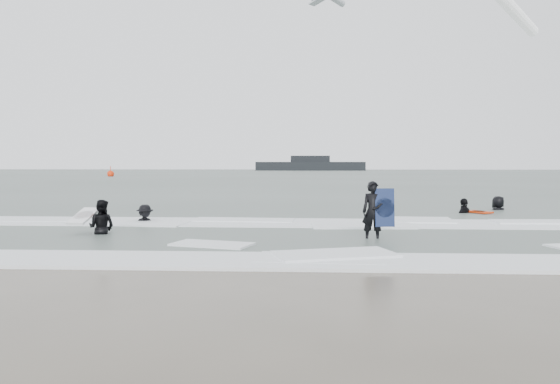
# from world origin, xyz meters

# --- Properties ---
(ground) EXTENTS (320.00, 320.00, 0.00)m
(ground) POSITION_xyz_m (0.00, 0.00, 0.00)
(ground) COLOR brown
(ground) RESTS_ON ground
(sea) EXTENTS (320.00, 320.00, 0.00)m
(sea) POSITION_xyz_m (0.00, 80.00, 0.06)
(sea) COLOR #47544C
(sea) RESTS_ON ground
(surfer_centre) EXTENTS (0.56, 0.38, 1.53)m
(surfer_centre) POSITION_xyz_m (2.51, 2.55, 0.00)
(surfer_centre) COLOR black
(surfer_centre) RESTS_ON ground
(surfer_wading) EXTENTS (0.79, 0.64, 1.52)m
(surfer_wading) POSITION_xyz_m (-4.72, 3.12, 0.00)
(surfer_wading) COLOR black
(surfer_wading) RESTS_ON ground
(surfer_breaker) EXTENTS (1.10, 0.98, 1.48)m
(surfer_breaker) POSITION_xyz_m (-4.42, 5.91, 0.00)
(surfer_breaker) COLOR black
(surfer_breaker) RESTS_ON ground
(surfer_right_near) EXTENTS (1.04, 1.03, 1.77)m
(surfer_right_near) POSITION_xyz_m (6.76, 10.13, 0.00)
(surfer_right_near) COLOR black
(surfer_right_near) RESTS_ON ground
(surfer_right_far) EXTENTS (1.03, 0.93, 1.77)m
(surfer_right_far) POSITION_xyz_m (8.49, 11.58, 0.00)
(surfer_right_far) COLOR black
(surfer_right_far) RESTS_ON ground
(surf_foam) EXTENTS (30.03, 9.06, 0.09)m
(surf_foam) POSITION_xyz_m (0.00, 3.70, 0.04)
(surf_foam) COLOR white
(surf_foam) RESTS_ON ground
(bodyboards) EXTENTS (13.15, 8.10, 1.25)m
(bodyboards) POSITION_xyz_m (1.63, 5.17, 0.50)
(bodyboards) COLOR #0D193F
(bodyboards) RESTS_ON ground
(buoy) EXTENTS (1.00, 1.00, 1.65)m
(buoy) POSITION_xyz_m (-29.23, 66.87, 0.42)
(buoy) COLOR red
(buoy) RESTS_ON ground
(vessel_horizon) EXTENTS (29.54, 5.28, 4.01)m
(vessel_horizon) POSITION_xyz_m (-0.92, 137.71, 1.49)
(vessel_horizon) COLOR black
(vessel_horizon) RESTS_ON ground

